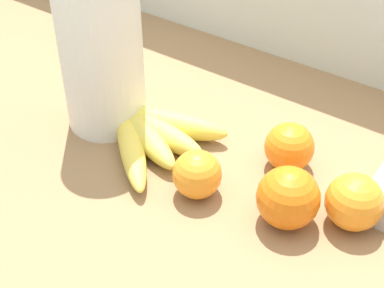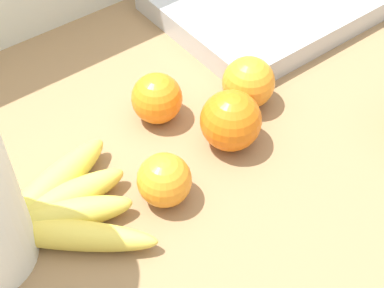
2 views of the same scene
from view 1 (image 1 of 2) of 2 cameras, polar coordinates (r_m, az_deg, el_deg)
name	(u,v)px [view 1 (image 1 of 2)]	position (r m, az deg, el deg)	size (l,w,h in m)	color
wall_back	(341,193)	(1.23, 14.53, -4.75)	(2.28, 0.06, 1.30)	silver
banana_bunch	(149,132)	(0.85, -4.28, 1.24)	(0.20, 0.20, 0.04)	#E6CB4C
orange_back_left	(288,198)	(0.72, 9.51, -5.28)	(0.08, 0.08, 0.08)	orange
orange_center	(354,202)	(0.74, 15.81, -5.55)	(0.07, 0.07, 0.07)	orange
orange_far_right	(289,147)	(0.81, 9.58, -0.28)	(0.07, 0.07, 0.07)	orange
orange_front	(197,174)	(0.75, 0.51, -3.04)	(0.07, 0.07, 0.07)	orange
paper_towel_roll	(99,36)	(0.84, -9.16, 10.48)	(0.12, 0.12, 0.32)	white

